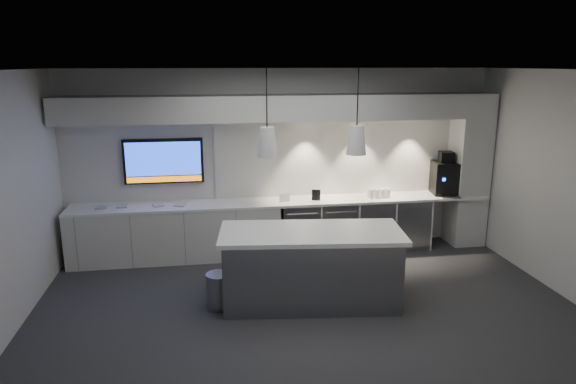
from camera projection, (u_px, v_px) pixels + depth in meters
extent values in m
plane|color=#323235|center=(309.00, 313.00, 6.49)|extent=(7.00, 7.00, 0.00)
plane|color=black|center=(312.00, 70.00, 5.76)|extent=(7.00, 7.00, 0.00)
plane|color=silver|center=(281.00, 161.00, 8.52)|extent=(7.00, 0.00, 7.00)
plane|color=silver|center=(379.00, 286.00, 3.73)|extent=(7.00, 0.00, 7.00)
plane|color=silver|center=(575.00, 188.00, 6.65)|extent=(0.00, 7.00, 7.00)
cube|color=white|center=(284.00, 202.00, 8.36)|extent=(6.80, 0.65, 0.04)
cube|color=silver|center=(176.00, 233.00, 8.21)|extent=(3.30, 0.63, 0.86)
cube|color=gray|center=(299.00, 228.00, 8.51)|extent=(0.60, 0.61, 0.85)
cube|color=gray|center=(336.00, 226.00, 8.61)|extent=(0.60, 0.61, 0.85)
cube|color=gray|center=(372.00, 224.00, 8.70)|extent=(0.60, 0.61, 0.85)
cube|color=gray|center=(407.00, 222.00, 8.80)|extent=(0.60, 0.61, 0.85)
cube|color=silver|center=(351.00, 156.00, 8.67)|extent=(4.60, 0.03, 1.30)
cube|color=silver|center=(284.00, 108.00, 8.02)|extent=(6.90, 0.60, 0.40)
cube|color=silver|center=(469.00, 170.00, 8.77)|extent=(0.55, 0.55, 2.60)
cube|color=black|center=(164.00, 161.00, 8.17)|extent=(1.25, 0.06, 0.72)
cube|color=blue|center=(163.00, 159.00, 8.13)|extent=(1.17, 0.00, 0.54)
cube|color=orange|center=(165.00, 179.00, 8.21)|extent=(1.17, 0.00, 0.09)
cube|color=gray|center=(311.00, 269.00, 6.68)|extent=(2.31, 1.13, 0.94)
cube|color=white|center=(311.00, 233.00, 6.56)|extent=(2.44, 1.26, 0.06)
cylinder|color=gray|center=(219.00, 291.00, 6.59)|extent=(0.40, 0.40, 0.46)
cube|color=black|center=(445.00, 178.00, 8.74)|extent=(0.47, 0.51, 0.55)
cube|color=black|center=(446.00, 157.00, 8.65)|extent=(0.25, 0.25, 0.18)
cube|color=gray|center=(450.00, 196.00, 8.57)|extent=(0.33, 0.24, 0.03)
cube|color=black|center=(316.00, 195.00, 8.35)|extent=(0.14, 0.06, 0.18)
cube|color=white|center=(284.00, 198.00, 8.26)|extent=(0.18, 0.07, 0.14)
cube|color=#B4B4B4|center=(101.00, 208.00, 7.91)|extent=(0.16, 0.16, 0.02)
cube|color=#B4B4B4|center=(122.00, 206.00, 7.97)|extent=(0.16, 0.16, 0.02)
cube|color=#B4B4B4|center=(158.00, 205.00, 8.04)|extent=(0.20, 0.20, 0.02)
cube|color=#B4B4B4|center=(180.00, 205.00, 8.05)|extent=(0.20, 0.20, 0.02)
cone|color=silver|center=(267.00, 142.00, 6.19)|extent=(0.25, 0.25, 0.36)
cylinder|color=black|center=(267.00, 97.00, 6.06)|extent=(0.02, 0.02, 0.70)
cone|color=silver|center=(356.00, 140.00, 6.36)|extent=(0.25, 0.25, 0.36)
cylinder|color=black|center=(358.00, 97.00, 6.23)|extent=(0.02, 0.02, 0.70)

